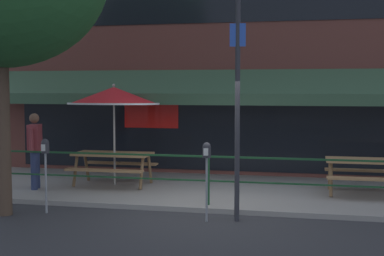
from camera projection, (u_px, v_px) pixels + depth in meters
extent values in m
plane|color=#2D2D30|center=(206.00, 213.00, 10.14)|extent=(120.00, 120.00, 0.00)
cube|color=gray|center=(222.00, 191.00, 12.09)|extent=(15.00, 4.00, 0.10)
cube|color=brown|center=(236.00, 52.00, 14.03)|extent=(15.00, 0.50, 6.61)
cube|color=black|center=(234.00, 127.00, 13.93)|extent=(12.00, 0.02, 2.30)
cube|color=red|center=(151.00, 115.00, 14.36)|extent=(1.50, 0.02, 0.70)
cube|color=#335138|center=(232.00, 83.00, 13.31)|extent=(13.80, 0.92, 0.70)
cube|color=#335138|center=(229.00, 99.00, 12.85)|extent=(13.80, 0.08, 0.28)
cylinder|color=#194723|center=(46.00, 175.00, 11.12)|extent=(0.04, 0.04, 0.95)
cylinder|color=#194723|center=(209.00, 181.00, 10.39)|extent=(0.04, 0.04, 0.95)
cube|color=#194723|center=(209.00, 157.00, 10.35)|extent=(13.80, 0.04, 0.04)
cube|color=#194723|center=(209.00, 181.00, 10.39)|extent=(13.80, 0.03, 0.03)
cube|color=#997047|center=(113.00, 154.00, 12.46)|extent=(1.80, 0.80, 0.05)
cube|color=#997047|center=(104.00, 170.00, 11.91)|extent=(1.80, 0.26, 0.04)
cube|color=#997047|center=(121.00, 163.00, 13.04)|extent=(1.80, 0.26, 0.04)
cylinder|color=brown|center=(142.00, 173.00, 12.00)|extent=(0.07, 0.30, 0.73)
cylinder|color=brown|center=(150.00, 169.00, 12.63)|extent=(0.07, 0.30, 0.73)
cylinder|color=brown|center=(75.00, 171.00, 12.34)|extent=(0.07, 0.30, 0.73)
cylinder|color=brown|center=(87.00, 167.00, 12.96)|extent=(0.07, 0.30, 0.73)
cube|color=#997047|center=(370.00, 161.00, 11.32)|extent=(1.80, 0.80, 0.05)
cube|color=#997047|center=(372.00, 179.00, 10.77)|extent=(1.80, 0.26, 0.04)
cube|color=#997047|center=(366.00, 170.00, 11.90)|extent=(1.80, 0.26, 0.04)
cylinder|color=brown|center=(331.00, 179.00, 11.20)|extent=(0.07, 0.30, 0.73)
cylinder|color=brown|center=(330.00, 174.00, 11.82)|extent=(0.07, 0.30, 0.73)
cylinder|color=#B7B2A8|center=(114.00, 136.00, 12.53)|extent=(0.04, 0.04, 2.30)
cone|color=red|center=(114.00, 96.00, 12.46)|extent=(2.10, 2.11, 0.44)
cylinder|color=white|center=(114.00, 104.00, 12.48)|extent=(2.14, 2.14, 0.09)
sphere|color=#B7B2A8|center=(114.00, 85.00, 12.44)|extent=(0.07, 0.07, 0.07)
cylinder|color=navy|center=(37.00, 169.00, 12.14)|extent=(0.15, 0.15, 0.86)
cylinder|color=navy|center=(34.00, 171.00, 11.94)|extent=(0.15, 0.15, 0.86)
cube|color=maroon|center=(35.00, 138.00, 11.99)|extent=(0.32, 0.44, 0.60)
cylinder|color=maroon|center=(38.00, 138.00, 12.25)|extent=(0.10, 0.10, 0.54)
cylinder|color=maroon|center=(31.00, 140.00, 11.73)|extent=(0.10, 0.10, 0.54)
sphere|color=brown|center=(34.00, 118.00, 11.95)|extent=(0.22, 0.22, 0.22)
cylinder|color=gray|center=(46.00, 183.00, 10.14)|extent=(0.04, 0.04, 1.15)
cylinder|color=#2D2D33|center=(45.00, 148.00, 10.09)|extent=(0.15, 0.15, 0.20)
sphere|color=#2D2D33|center=(45.00, 143.00, 10.08)|extent=(0.14, 0.14, 0.14)
cube|color=silver|center=(43.00, 148.00, 10.01)|extent=(0.08, 0.01, 0.13)
cylinder|color=gray|center=(207.00, 190.00, 9.49)|extent=(0.04, 0.04, 1.15)
cylinder|color=#2D2D33|center=(207.00, 152.00, 9.43)|extent=(0.15, 0.15, 0.20)
sphere|color=#2D2D33|center=(207.00, 146.00, 9.43)|extent=(0.14, 0.14, 0.14)
cube|color=silver|center=(206.00, 152.00, 9.36)|extent=(0.08, 0.01, 0.13)
cylinder|color=#2D2D33|center=(238.00, 93.00, 9.39)|extent=(0.09, 0.09, 4.59)
cube|color=blue|center=(238.00, 35.00, 9.30)|extent=(0.28, 0.02, 0.40)
cylinder|color=brown|center=(3.00, 131.00, 9.92)|extent=(0.28, 0.28, 3.15)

